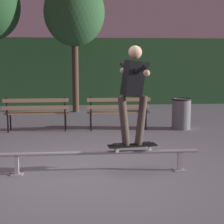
{
  "coord_description": "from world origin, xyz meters",
  "views": [
    {
      "loc": [
        -0.22,
        -5.24,
        1.76
      ],
      "look_at": [
        0.26,
        0.74,
        0.85
      ],
      "focal_mm": 54.08,
      "sensor_mm": 36.0,
      "label": 1
    }
  ],
  "objects": [
    {
      "name": "grind_rail",
      "position": [
        0.0,
        -0.06,
        0.28
      ],
      "size": [
        3.16,
        0.18,
        0.35
      ],
      "color": "#9E9EA3",
      "rests_on": "ground"
    },
    {
      "name": "park_bench_leftmost",
      "position": [
        -1.43,
        3.24,
        0.54
      ],
      "size": [
        1.61,
        0.44,
        0.88
      ],
      "color": "black",
      "rests_on": "ground"
    },
    {
      "name": "tree_behind_benches",
      "position": [
        -0.54,
        6.48,
        3.34
      ],
      "size": [
        2.04,
        2.04,
        4.49
      ],
      "color": "#4C3828",
      "rests_on": "ground"
    },
    {
      "name": "hedge_backdrop",
      "position": [
        0.0,
        8.85,
        1.33
      ],
      "size": [
        24.0,
        1.2,
        2.66
      ],
      "primitive_type": "cube",
      "color": "#2D5B33",
      "rests_on": "ground"
    },
    {
      "name": "park_bench_left_center",
      "position": [
        0.62,
        3.24,
        0.54
      ],
      "size": [
        1.61,
        0.44,
        0.88
      ],
      "color": "black",
      "rests_on": "ground"
    },
    {
      "name": "ground_plane",
      "position": [
        0.0,
        0.0,
        0.0
      ],
      "size": [
        90.0,
        90.0,
        0.0
      ],
      "primitive_type": "plane",
      "color": "slate"
    },
    {
      "name": "skateboard",
      "position": [
        0.52,
        -0.06,
        0.42
      ],
      "size": [
        0.8,
        0.31,
        0.09
      ],
      "color": "black",
      "rests_on": "grind_rail"
    },
    {
      "name": "trash_can",
      "position": [
        2.28,
        3.27,
        0.41
      ],
      "size": [
        0.52,
        0.52,
        0.8
      ],
      "color": "slate",
      "rests_on": "ground"
    },
    {
      "name": "skateboarder",
      "position": [
        0.53,
        -0.06,
        1.36
      ],
      "size": [
        0.63,
        1.4,
        1.56
      ],
      "color": "black",
      "rests_on": "skateboard"
    }
  ]
}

